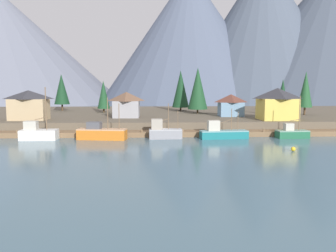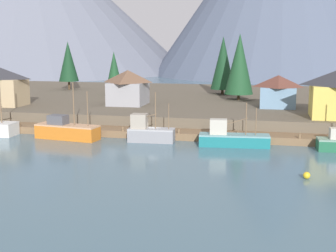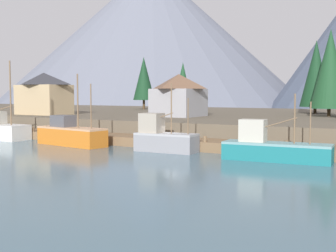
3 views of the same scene
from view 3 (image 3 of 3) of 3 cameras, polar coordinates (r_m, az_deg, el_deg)
The scene contains 14 objects.
ground_plane at distance 62.96m, azimuth 9.45°, elevation -1.55°, with size 400.00×400.00×1.00m, color #476675.
dock at distance 46.63m, azimuth 1.34°, elevation -2.23°, with size 80.00×4.00×1.60m.
shoreline_bank at distance 74.09m, azimuth 12.85°, elevation 0.61°, with size 400.00×56.00×2.50m, color brown.
mountain_west_peak at distance 223.72m, azimuth -2.10°, elevation 11.57°, with size 152.61×152.61×69.38m, color slate.
fishing_boat_white at distance 59.01m, azimuth -20.67°, elevation -0.45°, with size 6.73×3.25×9.79m.
fishing_boat_orange at distance 50.16m, azimuth -12.51°, elevation -1.07°, with size 9.38×3.86×7.88m.
fishing_boat_grey at distance 43.52m, azimuth -0.65°, elevation -1.57°, with size 6.31×2.59×6.75m.
fishing_boat_teal at distance 38.59m, azimuth 13.44°, elevation -2.84°, with size 9.21×3.24×5.72m.
house_grey at distance 63.19m, azimuth 1.40°, elevation 4.06°, with size 6.37×7.06×6.06m.
house_tan at distance 71.81m, azimuth -15.78°, elevation 4.11°, with size 8.17×5.49×6.54m.
conifer_near_left at distance 80.11m, azimuth 1.94°, elevation 5.46°, with size 3.51×3.51×8.98m.
conifer_mid_right at distance 77.19m, azimuth 18.61°, elevation 6.46°, with size 5.08×5.08×12.09m.
conifer_back_left at distance 67.32m, azimuth 20.25°, elevation 6.98°, with size 5.41×5.41×12.49m.
conifer_back_right at distance 93.76m, azimuth -3.16°, elevation 6.16°, with size 4.54×4.54×11.05m.
Camera 3 is at (22.82, -38.35, 5.66)m, focal length 47.04 mm.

